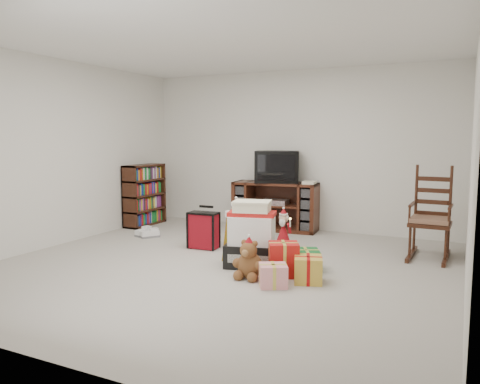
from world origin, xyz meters
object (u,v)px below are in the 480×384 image
at_px(sneaker_pair, 147,233).
at_px(rocking_chair, 430,225).
at_px(bookshelf, 145,196).
at_px(santa_figurine, 283,233).
at_px(teddy_bear, 249,262).
at_px(mrs_claus_figurine, 236,228).
at_px(crt_television, 277,167).
at_px(tv_stand, 275,206).
at_px(gift_cluster, 291,264).
at_px(red_suitcase, 203,230).
at_px(gift_pile, 252,238).

bearing_deg(sneaker_pair, rocking_chair, 29.05).
bearing_deg(rocking_chair, bookshelf, 179.45).
relative_size(bookshelf, santa_figurine, 1.89).
bearing_deg(bookshelf, teddy_bear, -34.58).
height_order(mrs_claus_figurine, crt_television, crt_television).
bearing_deg(mrs_claus_figurine, tv_stand, 88.19).
bearing_deg(tv_stand, crt_television, 30.11).
bearing_deg(teddy_bear, crt_television, 105.32).
bearing_deg(crt_television, gift_cluster, -83.74).
bearing_deg(red_suitcase, crt_television, 72.72).
bearing_deg(tv_stand, red_suitcase, -108.06).
height_order(tv_stand, mrs_claus_figurine, tv_stand).
relative_size(gift_pile, crt_television, 0.93).
distance_m(santa_figurine, sneaker_pair, 2.08).
relative_size(teddy_bear, crt_television, 0.51).
xyz_separation_m(bookshelf, crt_television, (2.12, 0.58, 0.52)).
xyz_separation_m(gift_pile, sneaker_pair, (-2.04, 0.76, -0.27)).
bearing_deg(mrs_claus_figurine, red_suitcase, -140.82).
height_order(red_suitcase, crt_television, crt_television).
distance_m(bookshelf, mrs_claus_figurine, 2.21).
bearing_deg(crt_television, santa_figurine, -82.99).
relative_size(red_suitcase, santa_figurine, 1.06).
distance_m(tv_stand, crt_television, 0.62).
xyz_separation_m(santa_figurine, mrs_claus_figurine, (-0.59, -0.21, 0.05)).
xyz_separation_m(bookshelf, gift_cluster, (3.19, -1.72, -0.34)).
bearing_deg(gift_cluster, rocking_chair, 50.78).
bearing_deg(bookshelf, sneaker_pair, -51.25).
bearing_deg(teddy_bear, gift_pile, 111.46).
distance_m(tv_stand, rocking_chair, 2.44).
distance_m(bookshelf, santa_figurine, 2.73).
xyz_separation_m(rocking_chair, sneaker_pair, (-3.83, -0.55, -0.35)).
xyz_separation_m(red_suitcase, santa_figurine, (0.93, 0.48, -0.04)).
distance_m(mrs_claus_figurine, gift_cluster, 1.49).
bearing_deg(santa_figurine, tv_stand, 116.53).
xyz_separation_m(red_suitcase, crt_television, (0.40, 1.60, 0.76)).
bearing_deg(mrs_claus_figurine, sneaker_pair, -179.92).
bearing_deg(bookshelf, red_suitcase, -30.65).
xyz_separation_m(teddy_bear, gift_cluster, (0.38, 0.22, -0.04)).
height_order(rocking_chair, teddy_bear, rocking_chair).
xyz_separation_m(red_suitcase, sneaker_pair, (-1.13, 0.28, -0.20)).
bearing_deg(santa_figurine, bookshelf, 168.55).
xyz_separation_m(rocking_chair, red_suitcase, (-2.70, -0.82, -0.15)).
distance_m(santa_figurine, mrs_claus_figurine, 0.63).
distance_m(tv_stand, bookshelf, 2.19).
height_order(bookshelf, rocking_chair, rocking_chair).
relative_size(red_suitcase, mrs_claus_figurine, 0.86).
distance_m(bookshelf, sneaker_pair, 1.05).
relative_size(mrs_claus_figurine, gift_cluster, 0.71).
xyz_separation_m(rocking_chair, santa_figurine, (-1.77, -0.34, -0.19)).
distance_m(rocking_chair, santa_figurine, 1.81).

